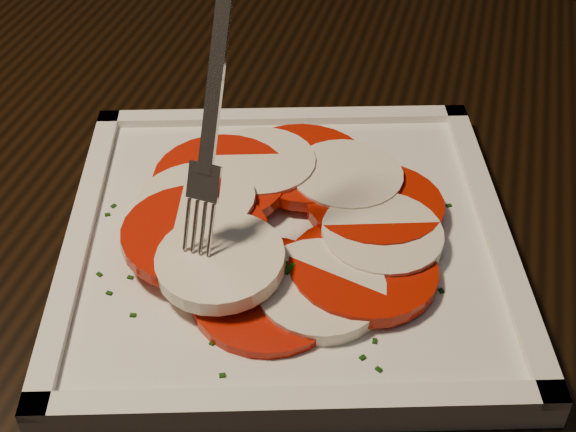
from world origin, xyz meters
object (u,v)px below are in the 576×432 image
object	(u,v)px
chair	(523,47)
plate	(288,243)
fork	(220,96)
table	(412,342)

from	to	relation	value
chair	plate	distance (m)	0.79
plate	fork	xyz separation A→B (m)	(-0.04, -0.01, 0.11)
table	fork	bearing A→B (deg)	-161.91
plate	fork	bearing A→B (deg)	-164.20
chair	fork	distance (m)	0.85
table	plate	size ratio (longest dim) A/B	4.37
chair	plate	world-z (taller)	chair
fork	plate	bearing A→B (deg)	22.80
table	fork	world-z (taller)	fork
chair	fork	world-z (taller)	fork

